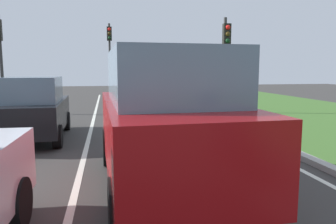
{
  "coord_description": "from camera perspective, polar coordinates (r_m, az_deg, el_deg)",
  "views": [
    {
      "loc": [
        -0.16,
        4.22,
        1.98
      ],
      "look_at": [
        0.95,
        9.99,
        1.2
      ],
      "focal_mm": 34.24,
      "sensor_mm": 36.0,
      "label": 1
    }
  ],
  "objects": [
    {
      "name": "lane_line_center",
      "position": [
        10.0,
        -13.8,
        -4.07
      ],
      "size": [
        0.12,
        32.0,
        0.01
      ],
      "primitive_type": "cube",
      "color": "silver",
      "rests_on": "ground"
    },
    {
      "name": "car_hatchback_far",
      "position": [
        9.79,
        -22.86,
        0.53
      ],
      "size": [
        1.83,
        3.75,
        1.78
      ],
      "rotation": [
        0.0,
        0.0,
        0.03
      ],
      "color": "black",
      "rests_on": "ground"
    },
    {
      "name": "car_suv_ahead",
      "position": [
        5.21,
        -0.49,
        -1.44
      ],
      "size": [
        2.08,
        4.55,
        2.28
      ],
      "rotation": [
        0.0,
        0.0,
        0.03
      ],
      "color": "maroon",
      "rests_on": "ground"
    },
    {
      "name": "ground_plane",
      "position": [
        9.98,
        -9.78,
        -3.99
      ],
      "size": [
        60.0,
        60.0,
        0.0
      ],
      "primitive_type": "plane",
      "color": "#383533"
    },
    {
      "name": "traffic_light_near_right",
      "position": [
        14.42,
        10.23,
        10.86
      ],
      "size": [
        0.32,
        0.5,
        4.22
      ],
      "color": "#2D2D2D",
      "rests_on": "ground"
    },
    {
      "name": "curb_right",
      "position": [
        10.84,
        12.45,
        -2.82
      ],
      "size": [
        0.24,
        48.0,
        0.12
      ],
      "primitive_type": "cube",
      "color": "#9E9B93",
      "rests_on": "ground"
    },
    {
      "name": "traffic_light_far_median",
      "position": [
        22.14,
        -10.35,
        11.12
      ],
      "size": [
        0.32,
        0.5,
        5.02
      ],
      "color": "#2D2D2D",
      "rests_on": "ground"
    },
    {
      "name": "lane_line_right_edge",
      "position": [
        10.66,
        9.97,
        -3.23
      ],
      "size": [
        0.12,
        32.0,
        0.01
      ],
      "primitive_type": "cube",
      "color": "silver",
      "rests_on": "ground"
    }
  ]
}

